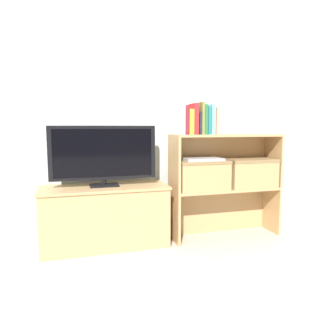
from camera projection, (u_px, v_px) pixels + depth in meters
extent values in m
plane|color=#BCB2A3|center=(173.00, 247.00, 2.58)|extent=(16.00, 16.00, 0.00)
cube|color=#B2BCB2|center=(158.00, 97.00, 2.84)|extent=(10.00, 0.05, 2.40)
cube|color=tan|center=(105.00, 217.00, 2.59)|extent=(0.96, 0.40, 0.46)
cube|color=tan|center=(104.00, 187.00, 2.56)|extent=(0.98, 0.42, 0.02)
cube|color=black|center=(104.00, 185.00, 2.56)|extent=(0.22, 0.14, 0.02)
cylinder|color=black|center=(104.00, 182.00, 2.56)|extent=(0.04, 0.04, 0.04)
cube|color=black|center=(103.00, 153.00, 2.53)|extent=(0.82, 0.04, 0.41)
cube|color=black|center=(104.00, 153.00, 2.51)|extent=(0.75, 0.00, 0.37)
cube|color=tan|center=(174.00, 216.00, 2.70)|extent=(0.02, 0.28, 0.42)
cube|color=tan|center=(271.00, 208.00, 2.97)|extent=(0.02, 0.28, 0.42)
cube|color=tan|center=(218.00, 208.00, 2.96)|extent=(0.90, 0.02, 0.42)
cube|color=tan|center=(225.00, 189.00, 2.81)|extent=(0.90, 0.28, 0.02)
cube|color=tan|center=(174.00, 163.00, 2.65)|extent=(0.02, 0.28, 0.46)
cube|color=tan|center=(273.00, 160.00, 2.91)|extent=(0.02, 0.28, 0.46)
cube|color=tan|center=(219.00, 160.00, 2.90)|extent=(0.90, 0.02, 0.46)
cube|color=tan|center=(226.00, 135.00, 2.75)|extent=(0.90, 0.28, 0.02)
cube|color=silver|center=(180.00, 119.00, 2.58)|extent=(0.03, 0.15, 0.25)
cube|color=maroon|center=(184.00, 120.00, 2.59)|extent=(0.03, 0.13, 0.23)
cube|color=gold|center=(189.00, 122.00, 2.60)|extent=(0.04, 0.14, 0.20)
cube|color=#B22328|center=(194.00, 119.00, 2.61)|extent=(0.04, 0.14, 0.24)
cube|color=#232328|center=(197.00, 124.00, 2.63)|extent=(0.02, 0.16, 0.17)
cube|color=olive|center=(200.00, 119.00, 2.63)|extent=(0.02, 0.14, 0.26)
cube|color=#286638|center=(204.00, 120.00, 2.64)|extent=(0.03, 0.13, 0.24)
cube|color=#1E7075|center=(207.00, 121.00, 2.65)|extent=(0.02, 0.12, 0.22)
cube|color=#709ECC|center=(211.00, 120.00, 2.66)|extent=(0.03, 0.13, 0.24)
cube|color=tan|center=(214.00, 121.00, 2.67)|extent=(0.02, 0.14, 0.22)
cube|color=white|center=(269.00, 129.00, 2.86)|extent=(0.05, 0.03, 0.09)
cylinder|color=silver|center=(269.00, 121.00, 2.86)|extent=(0.01, 0.01, 0.03)
cube|color=tan|center=(202.00, 175.00, 2.71)|extent=(0.42, 0.24, 0.25)
cube|color=olive|center=(202.00, 162.00, 2.70)|extent=(0.43, 0.25, 0.02)
cube|color=tan|center=(250.00, 173.00, 2.84)|extent=(0.42, 0.24, 0.25)
cube|color=olive|center=(250.00, 160.00, 2.83)|extent=(0.43, 0.25, 0.02)
cube|color=#BCBCC1|center=(202.00, 159.00, 2.70)|extent=(0.32, 0.21, 0.02)
cylinder|color=#99999E|center=(202.00, 158.00, 2.69)|extent=(0.02, 0.02, 0.00)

